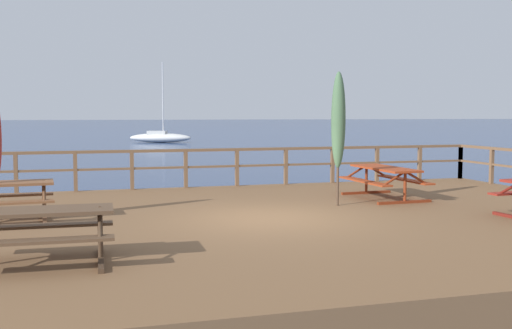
{
  "coord_description": "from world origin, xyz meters",
  "views": [
    {
      "loc": [
        -3.48,
        -11.22,
        2.71
      ],
      "look_at": [
        0.0,
        0.82,
        1.67
      ],
      "focal_mm": 42.13,
      "sensor_mm": 36.0,
      "label": 1
    }
  ],
  "objects": [
    {
      "name": "patio_umbrella_tall_back_right",
      "position": [
        2.0,
        1.14,
        2.57
      ],
      "size": [
        0.32,
        0.32,
        3.0
      ],
      "color": "#4C3828",
      "rests_on": "wooden_deck"
    },
    {
      "name": "wooden_deck",
      "position": [
        0.0,
        0.0,
        0.33
      ],
      "size": [
        16.54,
        10.99,
        0.67
      ],
      "primitive_type": "cube",
      "color": "brown",
      "rests_on": "ground"
    },
    {
      "name": "railing_waterside_far",
      "position": [
        0.0,
        5.35,
        1.4
      ],
      "size": [
        16.34,
        0.1,
        1.09
      ],
      "color": "brown",
      "rests_on": "wooden_deck"
    },
    {
      "name": "ground_plane",
      "position": [
        0.0,
        0.0,
        0.0
      ],
      "size": [
        600.0,
        600.0,
        0.0
      ],
      "primitive_type": "plane",
      "color": "navy"
    },
    {
      "name": "picnic_table_back_right",
      "position": [
        -4.18,
        -2.67,
        1.23
      ],
      "size": [
        2.21,
        1.46,
        0.78
      ],
      "color": "brown",
      "rests_on": "wooden_deck"
    },
    {
      "name": "sailboat_distant",
      "position": [
        3.7,
        47.18,
        0.51
      ],
      "size": [
        6.2,
        3.75,
        7.72
      ],
      "color": "white",
      "rests_on": "ground"
    },
    {
      "name": "picnic_table_mid_centre",
      "position": [
        3.58,
        1.9,
        1.23
      ],
      "size": [
        1.49,
        2.22,
        0.78
      ],
      "color": "#993819",
      "rests_on": "wooden_deck"
    }
  ]
}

